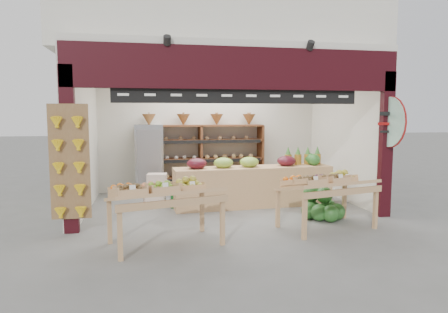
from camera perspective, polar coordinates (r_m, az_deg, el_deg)
ground at (r=8.01m, az=0.47°, el=-7.58°), size 60.00×60.00×0.00m
shop_structure at (r=9.60m, az=-1.51°, el=18.26°), size 6.36×5.12×5.40m
banana_board at (r=6.62m, az=-21.22°, el=-1.06°), size 0.60×0.15×1.80m
gift_sign at (r=7.78m, az=22.61°, el=4.57°), size 0.04×0.93×0.92m
back_shelving at (r=9.69m, az=-3.40°, el=1.58°), size 3.08×0.51×1.90m
refrigerator at (r=9.57m, az=-10.61°, el=-0.43°), size 0.65×0.65×1.65m
cardboard_stack at (r=8.40m, az=-8.12°, el=-5.28°), size 1.02×0.74×0.67m
mid_counter at (r=8.26m, az=4.15°, el=-4.01°), size 3.29×0.79×1.04m
display_table_left at (r=5.81m, az=-9.49°, el=-5.01°), size 1.75×1.25×1.01m
display_table_right at (r=6.79m, az=13.96°, el=-3.68°), size 1.69×1.19×0.99m
watermelon_pile at (r=7.50m, az=13.75°, el=-6.94°), size 0.75×0.77×0.58m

